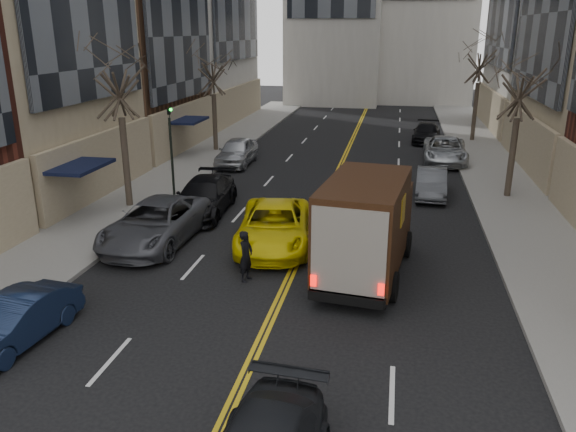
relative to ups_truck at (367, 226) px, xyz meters
name	(u,v)px	position (x,y,z in m)	size (l,w,h in m)	color
sidewalk_left	(181,171)	(-11.46, 12.49, -1.66)	(4.00, 66.00, 0.15)	slate
sidewalk_right	(504,186)	(6.54, 12.49, -1.66)	(4.00, 66.00, 0.15)	slate
tree_lf_mid	(116,62)	(-11.26, 5.49, 4.86)	(3.20, 3.20, 8.91)	#382D23
tree_lf_far	(212,60)	(-11.26, 18.49, 4.29)	(3.20, 3.20, 8.12)	#382D23
tree_rt_mid	(523,70)	(6.34, 10.49, 4.43)	(3.20, 3.20, 8.32)	#382D23
tree_rt_far	(482,47)	(6.34, 25.49, 5.00)	(3.20, 3.20, 9.11)	#382D23
traffic_signal	(171,141)	(-9.85, 7.49, 1.08)	(0.29, 0.26, 4.70)	black
ups_truck	(367,226)	(0.00, 0.00, 0.00)	(3.13, 6.53, 3.45)	black
taxi	(274,226)	(-3.60, 2.09, -0.94)	(2.65, 5.76, 1.60)	yellow
pedestrian	(246,256)	(-3.82, -1.21, -0.87)	(0.63, 0.41, 1.73)	black
parked_lf_b	(16,321)	(-8.76, -6.15, -1.09)	(1.37, 3.93, 1.29)	#101B34
parked_lf_c	(156,223)	(-8.16, 1.48, -0.91)	(2.73, 5.93, 1.65)	#4A4B52
parked_lf_d	(204,197)	(-7.56, 5.39, -0.96)	(2.18, 5.37, 1.56)	black
parked_lf_e	(237,152)	(-8.76, 15.02, -0.93)	(1.91, 4.75, 1.62)	#B4B6BC
parked_rt_a	(431,183)	(2.64, 10.14, -1.05)	(1.45, 4.15, 1.37)	#4A4D52
parked_rt_b	(445,150)	(3.84, 18.06, -0.96)	(2.59, 5.61, 1.56)	#B5B9BE
parked_rt_c	(427,133)	(2.99, 24.78, -1.06)	(1.91, 4.70, 1.36)	black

